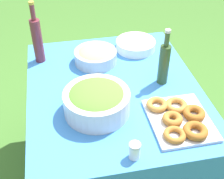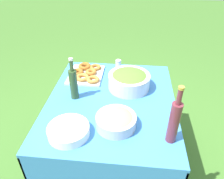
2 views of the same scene
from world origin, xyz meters
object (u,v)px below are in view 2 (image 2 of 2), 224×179
at_px(pasta_bowl, 116,120).
at_px(salad_bowl, 129,80).
at_px(olive_oil_bottle, 73,83).
at_px(donut_platter, 86,73).
at_px(wine_bottle, 174,121).
at_px(plate_stack, 69,131).

bearing_deg(pasta_bowl, salad_bowl, -8.10).
distance_m(salad_bowl, olive_oil_bottle, 0.44).
bearing_deg(donut_platter, olive_oil_bottle, 176.37).
relative_size(donut_platter, wine_bottle, 0.97).
bearing_deg(donut_platter, pasta_bowl, -152.38).
distance_m(plate_stack, wine_bottle, 0.63).
bearing_deg(wine_bottle, olive_oil_bottle, 61.79).
distance_m(pasta_bowl, donut_platter, 0.68).
bearing_deg(plate_stack, donut_platter, 2.79).
bearing_deg(plate_stack, wine_bottle, -88.30).
distance_m(donut_platter, plate_stack, 0.71).
xyz_separation_m(salad_bowl, plate_stack, (-0.55, 0.34, -0.04)).
xyz_separation_m(salad_bowl, donut_platter, (0.15, 0.38, -0.05)).
bearing_deg(plate_stack, pasta_bowl, -69.73).
xyz_separation_m(pasta_bowl, wine_bottle, (-0.09, -0.33, 0.10)).
bearing_deg(pasta_bowl, donut_platter, 27.62).
height_order(pasta_bowl, wine_bottle, wine_bottle).
relative_size(salad_bowl, pasta_bowl, 1.28).
bearing_deg(donut_platter, plate_stack, -177.21).
xyz_separation_m(pasta_bowl, olive_oil_bottle, (0.27, 0.34, 0.08)).
relative_size(plate_stack, wine_bottle, 0.67).
relative_size(pasta_bowl, wine_bottle, 0.67).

